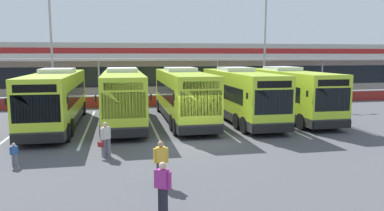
{
  "coord_description": "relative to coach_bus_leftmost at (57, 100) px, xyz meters",
  "views": [
    {
      "loc": [
        -4.22,
        -18.67,
        4.66
      ],
      "look_at": [
        0.14,
        3.0,
        1.6
      ],
      "focal_mm": 34.05,
      "sensor_mm": 36.0,
      "label": 1
    }
  ],
  "objects": [
    {
      "name": "bay_stripe_far_west",
      "position": [
        -2.25,
        -0.17,
        -1.78
      ],
      "size": [
        0.14,
        13.0,
        0.01
      ],
      "primitive_type": "cube",
      "color": "silver",
      "rests_on": "ground"
    },
    {
      "name": "coach_bus_left_centre",
      "position": [
        4.27,
        0.43,
        0.0
      ],
      "size": [
        2.99,
        12.16,
        3.78
      ],
      "color": "#B7DB2D",
      "rests_on": "ground"
    },
    {
      "name": "ground_plane",
      "position": [
        8.25,
        -6.17,
        -1.79
      ],
      "size": [
        200.0,
        200.0,
        0.0
      ],
      "primitive_type": "plane",
      "color": "#4C4C51"
    },
    {
      "name": "lamp_post_centre",
      "position": [
        18.68,
        10.41,
        4.5
      ],
      "size": [
        3.24,
        0.28,
        11.0
      ],
      "color": "#9E9EA3",
      "rests_on": "ground"
    },
    {
      "name": "pedestrian_child",
      "position": [
        -0.4,
        -8.73,
        -1.24
      ],
      "size": [
        0.32,
        0.22,
        1.0
      ],
      "color": "slate",
      "rests_on": "ground"
    },
    {
      "name": "coach_bus_right_centre",
      "position": [
        12.52,
        0.06,
        0.0
      ],
      "size": [
        2.99,
        12.16,
        3.78
      ],
      "color": "#B7DB2D",
      "rests_on": "ground"
    },
    {
      "name": "lamp_post_west",
      "position": [
        -1.79,
        9.84,
        4.5
      ],
      "size": [
        3.24,
        0.28,
        11.0
      ],
      "color": "#9E9EA3",
      "rests_on": "ground"
    },
    {
      "name": "bay_stripe_centre",
      "position": [
        10.35,
        -0.17,
        -1.78
      ],
      "size": [
        0.14,
        13.0,
        0.01
      ],
      "primitive_type": "cube",
      "color": "silver",
      "rests_on": "ground"
    },
    {
      "name": "red_barrier_wall",
      "position": [
        8.25,
        8.33,
        -1.23
      ],
      "size": [
        60.0,
        0.4,
        1.1
      ],
      "color": "maroon",
      "rests_on": "ground"
    },
    {
      "name": "bay_stripe_mid_west",
      "position": [
        6.15,
        -0.17,
        -1.78
      ],
      "size": [
        0.14,
        13.0,
        0.01
      ],
      "primitive_type": "cube",
      "color": "silver",
      "rests_on": "ground"
    },
    {
      "name": "pedestrian_near_bin",
      "position": [
        5.43,
        -12.18,
        -0.91
      ],
      "size": [
        0.53,
        0.3,
        1.62
      ],
      "color": "#33333D",
      "rests_on": "ground"
    },
    {
      "name": "coach_bus_centre",
      "position": [
        8.42,
        0.42,
        0.0
      ],
      "size": [
        2.99,
        12.16,
        3.78
      ],
      "color": "#B7DB2D",
      "rests_on": "ground"
    },
    {
      "name": "coach_bus_rightmost",
      "position": [
        16.42,
        0.48,
        0.0
      ],
      "size": [
        2.99,
        12.16,
        3.78
      ],
      "color": "#B7DB2D",
      "rests_on": "ground"
    },
    {
      "name": "coach_bus_leftmost",
      "position": [
        0.0,
        0.0,
        0.0
      ],
      "size": [
        2.99,
        12.16,
        3.78
      ],
      "color": "#B7DB2D",
      "rests_on": "ground"
    },
    {
      "name": "pedestrian_with_handbag",
      "position": [
        3.34,
        -8.01,
        -0.93
      ],
      "size": [
        0.6,
        0.54,
        1.62
      ],
      "color": "slate",
      "rests_on": "ground"
    },
    {
      "name": "pedestrian_approaching_bus",
      "position": [
        5.19,
        -14.75,
        -0.91
      ],
      "size": [
        0.49,
        0.42,
        1.62
      ],
      "color": "black",
      "rests_on": "ground"
    },
    {
      "name": "terminal_building",
      "position": [
        8.25,
        20.74,
        1.23
      ],
      "size": [
        70.0,
        13.0,
        6.0
      ],
      "color": "beige",
      "rests_on": "ground"
    },
    {
      "name": "bay_stripe_mid_east",
      "position": [
        14.55,
        -0.17,
        -1.78
      ],
      "size": [
        0.14,
        13.0,
        0.01
      ],
      "primitive_type": "cube",
      "color": "silver",
      "rests_on": "ground"
    },
    {
      "name": "bay_stripe_east",
      "position": [
        18.75,
        -0.17,
        -1.78
      ],
      "size": [
        0.14,
        13.0,
        0.01
      ],
      "primitive_type": "cube",
      "color": "silver",
      "rests_on": "ground"
    },
    {
      "name": "bay_stripe_west",
      "position": [
        1.95,
        -0.17,
        -1.78
      ],
      "size": [
        0.14,
        13.0,
        0.01
      ],
      "primitive_type": "cube",
      "color": "silver",
      "rests_on": "ground"
    }
  ]
}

